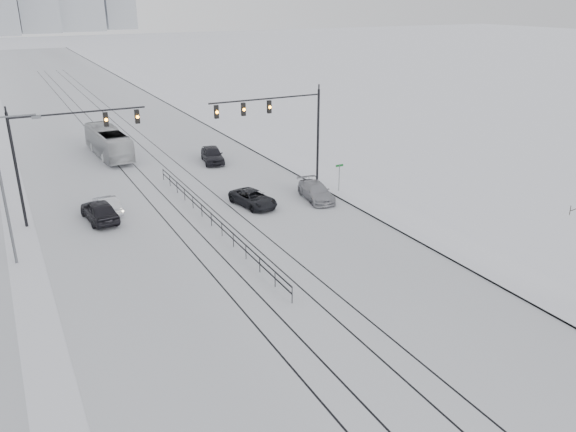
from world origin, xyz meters
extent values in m
cube|color=silver|center=(0.00, 60.00, 0.01)|extent=(22.00, 260.00, 0.02)
cube|color=silver|center=(13.50, 60.00, 0.08)|extent=(5.00, 260.00, 0.16)
cube|color=gray|center=(11.05, 60.00, 0.06)|extent=(0.10, 260.00, 0.12)
cube|color=black|center=(-2.60, 40.00, 0.02)|extent=(0.10, 180.00, 0.01)
cube|color=black|center=(-1.20, 40.00, 0.02)|extent=(0.10, 180.00, 0.01)
cube|color=black|center=(1.20, 40.00, 0.02)|extent=(0.10, 180.00, 0.01)
cube|color=black|center=(2.60, 40.00, 0.02)|extent=(0.10, 180.00, 0.01)
cylinder|color=black|center=(11.50, 35.00, 4.00)|extent=(0.20, 0.20, 8.00)
cylinder|color=black|center=(6.75, 35.00, 7.60)|extent=(9.50, 0.12, 0.12)
cube|color=black|center=(2.60, 35.00, 6.95)|extent=(0.32, 0.24, 1.00)
sphere|color=orange|center=(2.60, 34.86, 6.95)|extent=(0.22, 0.22, 0.22)
cube|color=black|center=(4.80, 35.00, 6.95)|extent=(0.32, 0.24, 1.00)
sphere|color=orange|center=(4.80, 34.86, 6.95)|extent=(0.22, 0.22, 0.22)
cube|color=black|center=(7.00, 35.00, 6.95)|extent=(0.32, 0.24, 1.00)
sphere|color=orange|center=(7.00, 34.86, 6.95)|extent=(0.22, 0.22, 0.22)
cylinder|color=black|center=(-11.50, 36.00, 4.00)|extent=(0.20, 0.20, 8.00)
cylinder|color=black|center=(-7.00, 36.00, 7.60)|extent=(9.00, 0.12, 0.12)
cube|color=black|center=(-3.10, 36.00, 6.95)|extent=(0.32, 0.24, 1.00)
sphere|color=orange|center=(-3.10, 35.86, 6.95)|extent=(0.22, 0.22, 0.22)
cube|color=black|center=(-5.30, 36.00, 6.95)|extent=(0.32, 0.24, 1.00)
sphere|color=orange|center=(-5.30, 35.86, 6.95)|extent=(0.22, 0.22, 0.22)
cylinder|color=#595B60|center=(-12.50, 30.00, 4.50)|extent=(0.16, 0.16, 9.00)
cylinder|color=#595B60|center=(-11.30, 30.00, 8.80)|extent=(2.40, 0.10, 0.10)
cube|color=#595B60|center=(-10.10, 30.00, 8.65)|extent=(0.50, 0.25, 0.18)
cube|color=black|center=(0.00, 30.00, 0.95)|extent=(0.06, 24.00, 0.06)
cube|color=black|center=(0.00, 30.00, 0.55)|extent=(0.06, 24.00, 0.06)
cylinder|color=#595B60|center=(11.80, 32.00, 1.20)|extent=(0.06, 0.06, 2.40)
cube|color=#0C4C19|center=(11.80, 32.00, 2.30)|extent=(0.70, 0.04, 0.18)
imported|color=black|center=(-6.72, 34.61, 0.79)|extent=(2.31, 4.79, 1.58)
imported|color=silver|center=(-5.92, 36.05, 0.62)|extent=(1.59, 3.87, 1.25)
imported|color=black|center=(4.25, 32.32, 0.61)|extent=(2.83, 4.70, 1.22)
imported|color=#95969C|center=(9.26, 31.37, 0.67)|extent=(2.53, 4.82, 1.33)
imported|color=black|center=(5.78, 45.23, 0.78)|extent=(2.67, 4.82, 1.55)
imported|color=#BCBEC0|center=(-2.61, 52.14, 1.42)|extent=(2.95, 10.32, 2.84)
camera|label=1|loc=(-12.13, -4.69, 15.04)|focal=35.00mm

